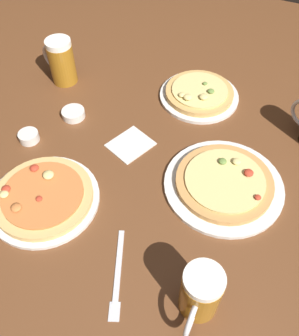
% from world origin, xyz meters
% --- Properties ---
extents(ground_plane, '(2.40, 2.40, 0.03)m').
position_xyz_m(ground_plane, '(0.00, 0.00, -0.01)').
color(ground_plane, brown).
extents(pizza_plate_near, '(0.30, 0.30, 0.05)m').
position_xyz_m(pizza_plate_near, '(-0.22, -0.21, 0.02)').
color(pizza_plate_near, silver).
rests_on(pizza_plate_near, ground_plane).
extents(pizza_plate_far, '(0.27, 0.27, 0.05)m').
position_xyz_m(pizza_plate_far, '(0.02, 0.38, 0.02)').
color(pizza_plate_far, silver).
rests_on(pizza_plate_far, ground_plane).
extents(pizza_plate_side, '(0.34, 0.34, 0.05)m').
position_xyz_m(pizza_plate_side, '(0.21, 0.04, 0.02)').
color(pizza_plate_side, silver).
rests_on(pizza_plate_side, ground_plane).
extents(beer_mug_dark, '(0.09, 0.14, 0.14)m').
position_xyz_m(beer_mug_dark, '(0.26, -0.31, 0.07)').
color(beer_mug_dark, '#9E6619').
rests_on(beer_mug_dark, ground_plane).
extents(beer_mug_amber, '(0.15, 0.09, 0.16)m').
position_xyz_m(beer_mug_amber, '(-0.46, 0.27, 0.08)').
color(beer_mug_amber, '#9E6619').
rests_on(beer_mug_amber, ground_plane).
extents(ramekin_sauce, '(0.08, 0.08, 0.03)m').
position_xyz_m(ramekin_sauce, '(-0.33, 0.12, 0.01)').
color(ramekin_sauce, silver).
rests_on(ramekin_sauce, ground_plane).
extents(ramekin_butter, '(0.06, 0.06, 0.03)m').
position_xyz_m(ramekin_butter, '(-0.40, -0.03, 0.01)').
color(ramekin_butter, silver).
rests_on(ramekin_butter, ground_plane).
extents(napkin_folded, '(0.15, 0.16, 0.01)m').
position_xyz_m(napkin_folded, '(-0.10, 0.08, 0.00)').
color(napkin_folded, silver).
rests_on(napkin_folded, ground_plane).
extents(fork_spare, '(0.10, 0.22, 0.01)m').
position_xyz_m(fork_spare, '(0.06, -0.32, 0.00)').
color(fork_spare, silver).
rests_on(fork_spare, ground_plane).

